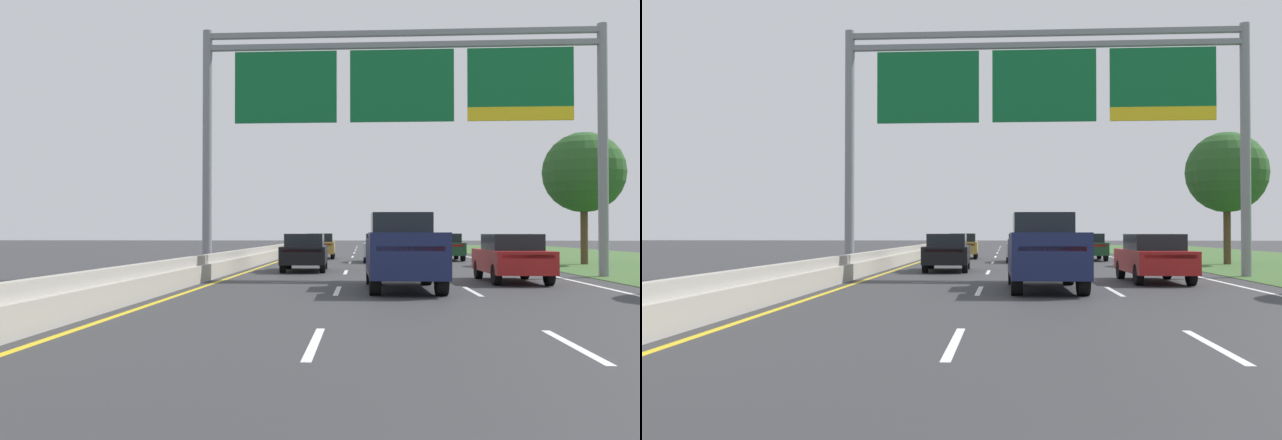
{
  "view_description": "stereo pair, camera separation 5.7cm",
  "coord_description": "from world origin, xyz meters",
  "views": [
    {
      "loc": [
        -1.14,
        0.54,
        1.61
      ],
      "look_at": [
        -2.5,
        22.03,
        2.01
      ],
      "focal_mm": 38.39,
      "sensor_mm": 36.0,
      "label": 1
    },
    {
      "loc": [
        -1.08,
        0.54,
        1.61
      ],
      "look_at": [
        -2.5,
        22.03,
        2.01
      ],
      "focal_mm": 38.39,
      "sensor_mm": 36.0,
      "label": 2
    }
  ],
  "objects": [
    {
      "name": "overhead_sign_gantry",
      "position": [
        0.3,
        26.04,
        6.64
      ],
      "size": [
        15.06,
        0.42,
        9.32
      ],
      "color": "gray",
      "rests_on": "ground"
    },
    {
      "name": "pickup_truck_navy",
      "position": [
        -0.01,
        20.12,
        1.07
      ],
      "size": [
        2.08,
        5.43,
        2.2
      ],
      "rotation": [
        0.0,
        0.0,
        1.59
      ],
      "color": "#161E47",
      "rests_on": "ground"
    },
    {
      "name": "car_gold_left_lane_sedan",
      "position": [
        -3.84,
        43.51,
        0.82
      ],
      "size": [
        1.94,
        4.45,
        1.57
      ],
      "rotation": [
        0.0,
        0.0,
        1.6
      ],
      "color": "#A38438",
      "rests_on": "ground"
    },
    {
      "name": "roadside_tree_mid",
      "position": [
        10.07,
        35.98,
        4.67
      ],
      "size": [
        4.09,
        4.09,
        6.74
      ],
      "color": "#4C3823",
      "rests_on": "ground"
    },
    {
      "name": "lane_striping",
      "position": [
        0.0,
        34.54,
        0.0
      ],
      "size": [
        11.96,
        106.0,
        0.01
      ],
      "color": "white",
      "rests_on": "ground"
    },
    {
      "name": "car_silver_centre_lane_sedan",
      "position": [
        -0.18,
        38.34,
        0.82
      ],
      "size": [
        1.9,
        4.43,
        1.57
      ],
      "rotation": [
        0.0,
        0.0,
        1.55
      ],
      "color": "#B2B5BA",
      "rests_on": "ground"
    },
    {
      "name": "car_darkgreen_right_lane_sedan",
      "position": [
        3.71,
        41.12,
        0.82
      ],
      "size": [
        1.85,
        4.41,
        1.57
      ],
      "rotation": [
        0.0,
        0.0,
        1.56
      ],
      "color": "#193D23",
      "rests_on": "ground"
    },
    {
      "name": "car_red_right_lane_sedan",
      "position": [
        3.72,
        23.31,
        0.82
      ],
      "size": [
        1.89,
        4.43,
        1.57
      ],
      "rotation": [
        0.0,
        0.0,
        1.59
      ],
      "color": "maroon",
      "rests_on": "ground"
    },
    {
      "name": "ground_plane",
      "position": [
        0.0,
        35.0,
        0.0
      ],
      "size": [
        220.0,
        220.0,
        0.0
      ],
      "primitive_type": "plane",
      "color": "#333335"
    },
    {
      "name": "car_black_left_lane_sedan",
      "position": [
        -3.6,
        29.34,
        0.82
      ],
      "size": [
        1.94,
        4.45,
        1.57
      ],
      "rotation": [
        0.0,
        0.0,
        1.6
      ],
      "color": "black",
      "rests_on": "ground"
    },
    {
      "name": "median_barrier_concrete",
      "position": [
        -6.6,
        35.0,
        0.35
      ],
      "size": [
        0.6,
        110.0,
        0.85
      ],
      "color": "#A8A399",
      "rests_on": "ground"
    }
  ]
}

